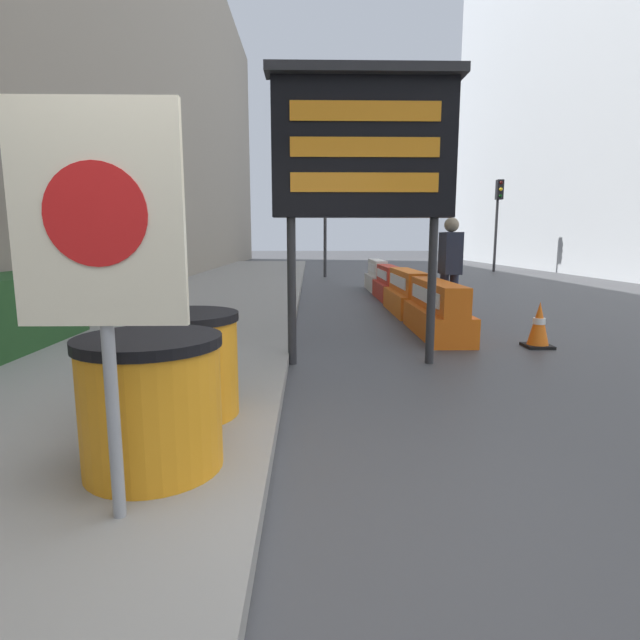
{
  "coord_description": "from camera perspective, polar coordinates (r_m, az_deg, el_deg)",
  "views": [
    {
      "loc": [
        0.24,
        -2.37,
        1.44
      ],
      "look_at": [
        0.4,
        5.28,
        0.2
      ],
      "focal_mm": 28.0,
      "sensor_mm": 36.0,
      "label": 1
    }
  ],
  "objects": [
    {
      "name": "ground_plane",
      "position": [
        2.78,
        -6.51,
        -22.07
      ],
      "size": [
        120.0,
        120.0,
        0.0
      ],
      "primitive_type": "plane",
      "color": "#3F3F42"
    },
    {
      "name": "bare_tree",
      "position": [
        8.87,
        -26.25,
        9.99
      ],
      "size": [
        1.66,
        1.86,
        3.14
      ],
      "color": "#4C3D2D",
      "rests_on": "sidewalk_left"
    },
    {
      "name": "barrel_drum_foreground",
      "position": [
        3.04,
        -18.68,
        -8.92
      ],
      "size": [
        0.81,
        0.81,
        0.78
      ],
      "color": "orange",
      "rests_on": "sidewalk_left"
    },
    {
      "name": "barrel_drum_middle",
      "position": [
        3.87,
        -15.17,
        -4.86
      ],
      "size": [
        0.81,
        0.81,
        0.78
      ],
      "color": "orange",
      "rests_on": "sidewalk_left"
    },
    {
      "name": "warning_sign",
      "position": [
        2.39,
        -23.92,
        8.49
      ],
      "size": [
        0.75,
        0.08,
        1.9
      ],
      "color": "gray",
      "rests_on": "sidewalk_left"
    },
    {
      "name": "message_board",
      "position": [
        5.8,
        5.04,
        18.93
      ],
      "size": [
        2.13,
        0.36,
        3.25
      ],
      "color": "#28282B",
      "rests_on": "ground_plane"
    },
    {
      "name": "jersey_barrier_orange_far",
      "position": [
        7.74,
        13.21,
        0.93
      ],
      "size": [
        0.61,
        2.12,
        0.82
      ],
      "color": "orange",
      "rests_on": "ground_plane"
    },
    {
      "name": "jersey_barrier_orange_near",
      "position": [
        9.98,
        9.93,
        2.93
      ],
      "size": [
        0.63,
        2.09,
        0.84
      ],
      "color": "orange",
      "rests_on": "ground_plane"
    },
    {
      "name": "jersey_barrier_red_striped",
      "position": [
        12.28,
        7.84,
        4.06
      ],
      "size": [
        0.55,
        1.89,
        0.8
      ],
      "color": "red",
      "rests_on": "ground_plane"
    },
    {
      "name": "jersey_barrier_white",
      "position": [
        14.34,
        6.53,
        4.92
      ],
      "size": [
        0.52,
        1.83,
        0.86
      ],
      "color": "silver",
      "rests_on": "ground_plane"
    },
    {
      "name": "traffic_cone_near",
      "position": [
        7.29,
        23.73,
        -0.54
      ],
      "size": [
        0.35,
        0.35,
        0.62
      ],
      "color": "black",
      "rests_on": "ground_plane"
    },
    {
      "name": "traffic_light_near_curb",
      "position": [
        19.27,
        0.6,
        13.83
      ],
      "size": [
        0.28,
        0.45,
        4.13
      ],
      "color": "#2D2D30",
      "rests_on": "ground_plane"
    },
    {
      "name": "traffic_light_far_side",
      "position": [
        23.75,
        19.69,
        12.2
      ],
      "size": [
        0.28,
        0.45,
        3.99
      ],
      "color": "#2D2D30",
      "rests_on": "ground_plane"
    },
    {
      "name": "pedestrian_worker",
      "position": [
        8.59,
        14.64,
        6.37
      ],
      "size": [
        0.31,
        0.47,
        1.79
      ],
      "rotation": [
        0.0,
        0.0,
        1.59
      ],
      "color": "#23283D",
      "rests_on": "ground_plane"
    }
  ]
}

